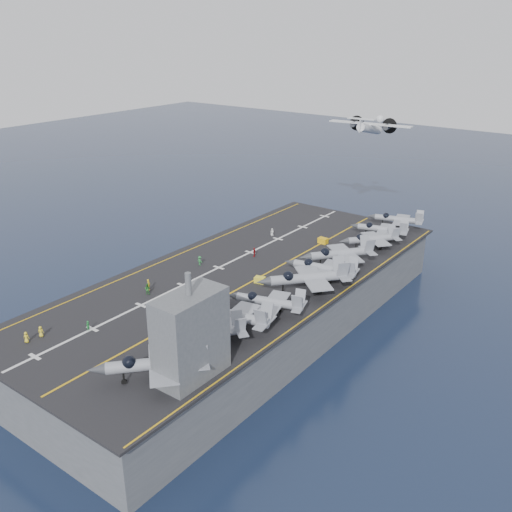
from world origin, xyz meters
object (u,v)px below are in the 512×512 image
Objects in this scene: island_superstructure at (190,326)px; tow_cart_a at (170,328)px; fighter_jet_0 at (156,362)px; transport_plane at (370,129)px.

island_superstructure is 6.01× the size of tow_cart_a.
tow_cart_a is (-7.80, 10.22, -2.04)m from fighter_jet_0.
tow_cart_a is 0.11× the size of transport_plane.
tow_cart_a is at bearing -82.88° from transport_plane.
fighter_jet_0 is at bearing -130.33° from island_superstructure.
island_superstructure is 95.34m from transport_plane.
fighter_jet_0 is 0.78× the size of transport_plane.
fighter_jet_0 is at bearing -79.08° from transport_plane.
fighter_jet_0 is 98.79m from transport_plane.
transport_plane is (-21.48, 92.27, 10.74)m from island_superstructure.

